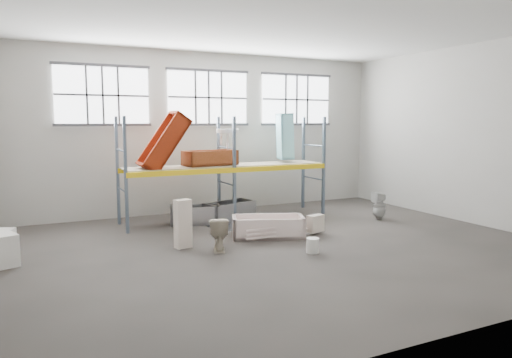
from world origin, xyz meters
TOP-DOWN VIEW (x-y plane):
  - floor at (0.00, 0.00)m, footprint 12.00×10.00m
  - ceiling at (0.00, 0.00)m, footprint 12.00×10.00m
  - wall_back at (0.00, 5.05)m, footprint 12.00×0.10m
  - wall_front at (0.00, -5.05)m, footprint 12.00×0.10m
  - wall_right at (6.05, 0.00)m, footprint 0.10×10.00m
  - window_left at (-3.20, 4.94)m, footprint 2.60×0.04m
  - window_mid at (0.00, 4.94)m, footprint 2.60×0.04m
  - window_right at (3.20, 4.94)m, footprint 2.60×0.04m
  - rack_upright_la at (-3.00, 2.90)m, footprint 0.08×0.08m
  - rack_upright_lb at (-3.00, 4.10)m, footprint 0.08×0.08m
  - rack_upright_ma at (0.00, 2.90)m, footprint 0.08×0.08m
  - rack_upright_mb at (0.00, 4.10)m, footprint 0.08×0.08m
  - rack_upright_ra at (3.00, 2.90)m, footprint 0.08×0.08m
  - rack_upright_rb at (3.00, 4.10)m, footprint 0.08×0.08m
  - rack_beam_front at (0.00, 2.90)m, footprint 6.00×0.10m
  - rack_beam_back at (0.00, 4.10)m, footprint 6.00×0.10m
  - shelf_deck at (0.00, 3.50)m, footprint 5.90×1.10m
  - wet_patch at (0.00, 2.70)m, footprint 1.80×1.80m
  - bathtub_beige at (0.07, 0.96)m, footprint 1.94×1.41m
  - cistern_spare at (1.30, 0.69)m, footprint 0.49×0.33m
  - sink_in_tub at (0.67, 0.53)m, footprint 0.49×0.49m
  - toilet_beige at (-1.47, 0.38)m, footprint 0.65×0.84m
  - cistern_tall at (-2.13, 0.91)m, footprint 0.40×0.30m
  - toilet_white at (4.00, 1.45)m, footprint 0.41×0.41m
  - steel_tub_left at (-1.06, 3.24)m, footprint 1.50×0.97m
  - steel_tub_right at (-0.01, 3.24)m, footprint 1.62×1.12m
  - rust_tub_flat at (-0.49, 3.52)m, footprint 1.60×0.93m
  - rust_tub_tilted at (-1.87, 3.40)m, footprint 1.42×0.85m
  - sink_on_shelf at (0.00, 3.38)m, footprint 0.79×0.69m
  - blue_tub_upright at (2.06, 3.68)m, footprint 0.59×0.75m
  - bucket at (0.30, -0.74)m, footprint 0.36×0.36m

SIDE VIEW (x-z plane):
  - floor at x=0.00m, z-range -0.10..0.00m
  - wet_patch at x=0.00m, z-range 0.00..0.00m
  - sink_in_tub at x=0.67m, z-range 0.08..0.24m
  - bucket at x=0.30m, z-range 0.00..0.33m
  - steel_tub_left at x=-1.06m, z-range 0.00..0.51m
  - bathtub_beige at x=0.07m, z-range 0.00..0.52m
  - steel_tub_right at x=-0.01m, z-range 0.00..0.54m
  - cistern_spare at x=1.30m, z-range 0.06..0.50m
  - toilet_beige at x=-1.47m, z-range 0.00..0.75m
  - toilet_white at x=4.00m, z-range 0.00..0.82m
  - cistern_tall at x=-2.13m, z-range 0.00..1.11m
  - rack_upright_la at x=-3.00m, z-range 0.00..3.00m
  - rack_upright_lb at x=-3.00m, z-range 0.00..3.00m
  - rack_upright_ma at x=0.00m, z-range 0.00..3.00m
  - rack_upright_mb at x=0.00m, z-range 0.00..3.00m
  - rack_upright_ra at x=3.00m, z-range 0.00..3.00m
  - rack_upright_rb at x=3.00m, z-range 0.00..3.00m
  - rack_beam_front at x=0.00m, z-range 1.43..1.57m
  - rack_beam_back at x=0.00m, z-range 1.43..1.57m
  - shelf_deck at x=0.00m, z-range 1.57..1.59m
  - rust_tub_flat at x=-0.49m, z-range 1.61..2.03m
  - sink_on_shelf at x=0.00m, z-range 1.80..2.39m
  - rust_tub_tilted at x=-1.87m, z-range 1.44..3.15m
  - blue_tub_upright at x=2.06m, z-range 1.68..3.11m
  - wall_back at x=0.00m, z-range 0.00..5.00m
  - wall_front at x=0.00m, z-range 0.00..5.00m
  - wall_right at x=6.05m, z-range 0.00..5.00m
  - window_left at x=-3.20m, z-range 2.80..4.40m
  - window_mid at x=0.00m, z-range 2.80..4.40m
  - window_right at x=3.20m, z-range 2.80..4.40m
  - ceiling at x=0.00m, z-range 5.00..5.10m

